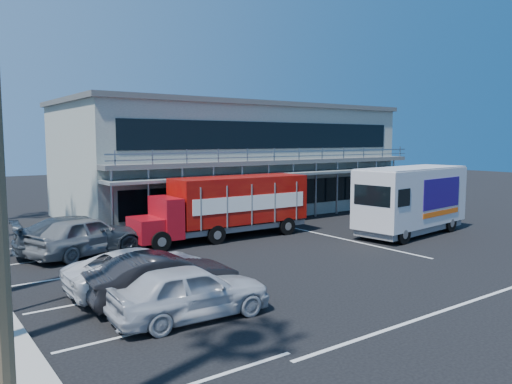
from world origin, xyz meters
TOP-DOWN VIEW (x-y plane):
  - ground at (0.00, 0.00)m, footprint 120.00×120.00m
  - building at (3.00, 14.94)m, footprint 22.40×12.00m
  - red_truck at (-2.47, 6.74)m, footprint 9.21×2.46m
  - white_van at (5.79, 2.00)m, footprint 7.44×3.32m
  - parked_car_a at (-9.50, -2.25)m, footprint 4.59×2.06m
  - parked_car_b at (-9.50, -0.55)m, footprint 4.71×1.93m
  - parked_car_c at (-9.50, 0.80)m, footprint 5.12×2.41m
  - parked_car_d at (-9.50, 7.60)m, footprint 5.82×2.83m
  - parked_car_e at (-9.50, 7.20)m, footprint 5.45×3.63m

SIDE VIEW (x-z plane):
  - ground at x=0.00m, z-range 0.00..0.00m
  - parked_car_c at x=-9.50m, z-range 0.00..1.41m
  - parked_car_b at x=-9.50m, z-range 0.00..1.52m
  - parked_car_a at x=-9.50m, z-range 0.00..1.53m
  - parked_car_d at x=-9.50m, z-range 0.00..1.63m
  - parked_car_e at x=-9.50m, z-range 0.00..1.72m
  - red_truck at x=-2.47m, z-range 0.15..3.23m
  - white_van at x=5.79m, z-range 0.11..3.62m
  - building at x=3.00m, z-range 0.01..7.31m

